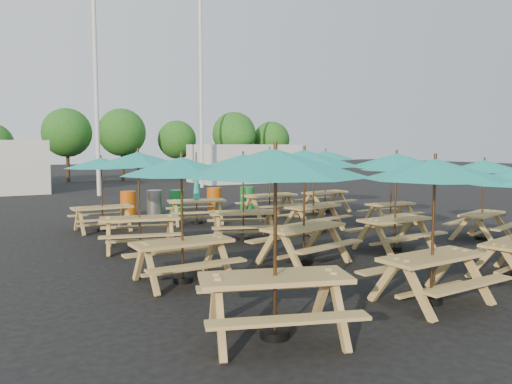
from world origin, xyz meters
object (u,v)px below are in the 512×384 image
picnic_unit_4 (435,176)px  picnic_unit_6 (243,165)px  picnic_unit_2 (138,164)px  waste_bin_0 (128,203)px  picnic_unit_0 (275,172)px  picnic_unit_10 (314,165)px  waste_bin_2 (177,202)px  picnic_unit_1 (181,172)px  picnic_unit_13 (484,170)px  picnic_unit_3 (101,167)px  picnic_unit_14 (392,169)px  waste_bin_1 (155,202)px  picnic_unit_5 (304,164)px  picnic_unit_11 (270,157)px  picnic_unit_7 (197,195)px  picnic_unit_9 (396,165)px  waste_bin_4 (247,198)px  waste_bin_3 (214,199)px  picnic_unit_15 (326,158)px

picnic_unit_4 → picnic_unit_6: picnic_unit_4 is taller
picnic_unit_2 → waste_bin_0: bearing=91.7°
picnic_unit_0 → picnic_unit_10: bearing=69.4°
waste_bin_2 → picnic_unit_1: bearing=-110.1°
picnic_unit_13 → picnic_unit_0: bearing=-176.1°
picnic_unit_3 → waste_bin_2: picnic_unit_3 is taller
picnic_unit_3 → picnic_unit_13: picnic_unit_3 is taller
picnic_unit_14 → waste_bin_1: (-5.81, 6.04, -1.33)m
picnic_unit_3 → picnic_unit_10: 6.22m
picnic_unit_2 → picnic_unit_5: size_ratio=0.99×
picnic_unit_5 → picnic_unit_0: bearing=-143.0°
picnic_unit_10 → picnic_unit_11: 3.09m
picnic_unit_0 → waste_bin_2: (3.15, 11.92, -1.73)m
picnic_unit_6 → picnic_unit_11: size_ratio=1.17×
picnic_unit_10 → picnic_unit_2: bearing=170.1°
picnic_unit_7 → picnic_unit_2: bearing=-119.4°
picnic_unit_4 → picnic_unit_9: (2.45, 3.23, 0.02)m
picnic_unit_11 → picnic_unit_14: (2.52, -3.31, -0.33)m
picnic_unit_1 → picnic_unit_11: (5.77, 6.43, 0.08)m
picnic_unit_6 → picnic_unit_9: bearing=-30.5°
waste_bin_4 → picnic_unit_3: bearing=-158.7°
picnic_unit_10 → picnic_unit_6: bearing=174.6°
picnic_unit_9 → picnic_unit_14: size_ratio=1.15×
picnic_unit_2 → waste_bin_1: picnic_unit_2 is taller
picnic_unit_3 → picnic_unit_10: (5.43, -3.04, 0.06)m
picnic_unit_10 → waste_bin_0: 7.21m
picnic_unit_6 → waste_bin_3: picnic_unit_6 is taller
waste_bin_2 → waste_bin_3: bearing=8.3°
picnic_unit_3 → waste_bin_0: size_ratio=2.46×
picnic_unit_1 → picnic_unit_6: (2.92, 3.09, -0.02)m
picnic_unit_3 → picnic_unit_5: size_ratio=0.77×
picnic_unit_0 → picnic_unit_6: picnic_unit_0 is taller
picnic_unit_9 → picnic_unit_11: (0.32, 6.31, 0.06)m
picnic_unit_3 → waste_bin_0: picnic_unit_3 is taller
picnic_unit_0 → waste_bin_2: 12.45m
picnic_unit_14 → picnic_unit_5: bearing=-149.1°
waste_bin_1 → picnic_unit_5: bearing=-88.0°
picnic_unit_10 → picnic_unit_14: picnic_unit_10 is taller
picnic_unit_9 → waste_bin_0: picnic_unit_9 is taller
waste_bin_1 → waste_bin_2: bearing=-25.6°
picnic_unit_4 → picnic_unit_15: (5.29, 9.64, 0.01)m
picnic_unit_10 → picnic_unit_13: picnic_unit_10 is taller
picnic_unit_0 → waste_bin_0: bearing=102.2°
picnic_unit_14 → picnic_unit_1: bearing=-157.1°
waste_bin_0 → waste_bin_1: size_ratio=1.00×
picnic_unit_0 → waste_bin_1: size_ratio=3.45×
picnic_unit_1 → picnic_unit_4: bearing=-47.3°
picnic_unit_7 → waste_bin_3: (1.89, 2.74, -0.50)m
picnic_unit_11 → picnic_unit_14: size_ratio=1.18×
picnic_unit_3 → waste_bin_4: bearing=19.6°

